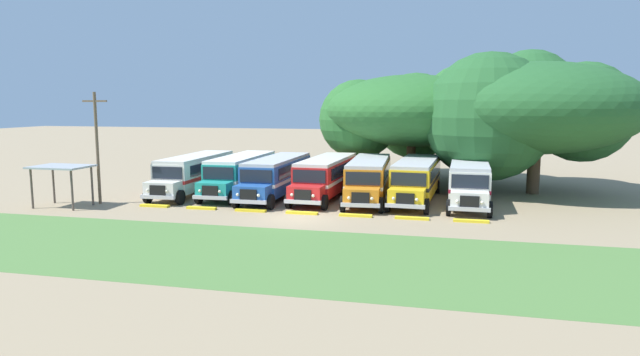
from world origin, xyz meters
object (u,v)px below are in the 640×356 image
at_px(parked_bus_slot_4, 369,177).
at_px(parked_bus_slot_5, 416,178).
at_px(waiting_shelter, 61,170).
at_px(parked_bus_slot_1, 241,172).
at_px(secondary_tree, 529,109).
at_px(parked_bus_slot_3, 326,175).
at_px(broad_shade_tree, 420,113).
at_px(parked_bus_slot_0, 195,172).
at_px(utility_pole, 97,145).
at_px(parked_bus_slot_6, 469,180).
at_px(parked_bus_slot_2, 277,175).

distance_m(parked_bus_slot_4, parked_bus_slot_5, 3.33).
bearing_deg(waiting_shelter, parked_bus_slot_1, 40.40).
distance_m(secondary_tree, waiting_shelter, 33.43).
height_order(parked_bus_slot_3, broad_shade_tree, broad_shade_tree).
bearing_deg(waiting_shelter, parked_bus_slot_4, 21.57).
height_order(parked_bus_slot_0, secondary_tree, secondary_tree).
bearing_deg(secondary_tree, utility_pole, -157.56).
xyz_separation_m(parked_bus_slot_6, secondary_tree, (4.37, 5.55, 4.74)).
xyz_separation_m(parked_bus_slot_1, utility_pole, (-7.64, -6.45, 2.42)).
distance_m(parked_bus_slot_0, parked_bus_slot_3, 10.15).
xyz_separation_m(parked_bus_slot_5, utility_pole, (-20.77, -6.42, 2.42)).
distance_m(parked_bus_slot_3, utility_pole, 15.81).
bearing_deg(parked_bus_slot_0, parked_bus_slot_3, 91.32).
height_order(parked_bus_slot_6, secondary_tree, secondary_tree).
height_order(parked_bus_slot_6, broad_shade_tree, broad_shade_tree).
bearing_deg(secondary_tree, parked_bus_slot_3, -158.88).
relative_size(parked_bus_slot_4, parked_bus_slot_5, 1.00).
distance_m(utility_pole, waiting_shelter, 2.74).
distance_m(parked_bus_slot_0, secondary_tree, 25.73).
relative_size(parked_bus_slot_1, parked_bus_slot_4, 0.99).
height_order(parked_bus_slot_1, parked_bus_slot_3, same).
relative_size(parked_bus_slot_3, utility_pole, 1.45).
xyz_separation_m(parked_bus_slot_2, secondary_tree, (17.95, 6.25, 4.74)).
bearing_deg(parked_bus_slot_5, waiting_shelter, -67.42).
bearing_deg(parked_bus_slot_4, secondary_tree, 113.88).
bearing_deg(parked_bus_slot_1, parked_bus_slot_4, 86.76).
xyz_separation_m(parked_bus_slot_0, broad_shade_tree, (16.18, 10.88, 4.32)).
height_order(parked_bus_slot_6, utility_pole, utility_pole).
height_order(parked_bus_slot_5, parked_bus_slot_6, same).
bearing_deg(utility_pole, parked_bus_slot_5, 17.18).
height_order(parked_bus_slot_1, parked_bus_slot_6, same).
height_order(parked_bus_slot_4, utility_pole, utility_pole).
xyz_separation_m(broad_shade_tree, waiting_shelter, (-22.03, -18.19, -3.45)).
distance_m(parked_bus_slot_2, parked_bus_slot_4, 6.71).
bearing_deg(parked_bus_slot_0, utility_pole, -36.99).
distance_m(parked_bus_slot_6, utility_pole, 25.26).
bearing_deg(parked_bus_slot_4, utility_pole, -74.13).
xyz_separation_m(parked_bus_slot_2, parked_bus_slot_6, (13.58, 0.70, 0.00)).
xyz_separation_m(parked_bus_slot_4, utility_pole, (-17.46, -6.07, 2.42)).
bearing_deg(parked_bus_slot_5, parked_bus_slot_4, -80.86).
bearing_deg(parked_bus_slot_1, parked_bus_slot_3, 87.59).
relative_size(parked_bus_slot_5, utility_pole, 1.45).
xyz_separation_m(parked_bus_slot_0, parked_bus_slot_4, (13.30, 0.27, 0.00)).
height_order(parked_bus_slot_1, broad_shade_tree, broad_shade_tree).
height_order(parked_bus_slot_3, secondary_tree, secondary_tree).
relative_size(utility_pole, waiting_shelter, 2.08).
relative_size(parked_bus_slot_5, broad_shade_tree, 0.65).
distance_m(parked_bus_slot_2, broad_shade_tree, 15.27).
bearing_deg(parked_bus_slot_2, parked_bus_slot_3, 101.16).
bearing_deg(utility_pole, parked_bus_slot_3, 23.74).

